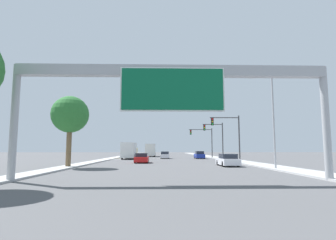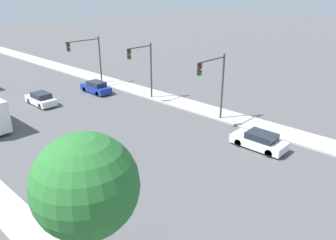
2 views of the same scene
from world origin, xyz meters
name	(u,v)px [view 1 (image 1 of 2)]	position (x,y,z in m)	size (l,w,h in m)	color
sidewalk_right	(215,157)	(11.25, 60.00, 0.07)	(3.00, 120.00, 0.15)	#A9A9A9
median_strip_left	(116,157)	(-10.75, 60.00, 0.07)	(2.00, 120.00, 0.15)	#A9A9A9
sign_gantry	(172,86)	(0.00, 17.91, 6.02)	(20.37, 0.73, 7.39)	#9EA0A5
car_mid_left	(199,155)	(7.00, 54.75, 0.71)	(1.73, 4.45, 1.52)	navy
car_near_left	(228,160)	(7.00, 31.94, 0.67)	(1.88, 4.48, 1.42)	silver
car_far_center	(165,155)	(0.00, 55.51, 0.68)	(1.77, 4.26, 1.44)	silver
car_near_center	(142,158)	(-3.50, 39.29, 0.66)	(1.88, 4.30, 1.39)	red
truck_box_primary	(151,150)	(-3.50, 69.26, 1.64)	(2.43, 7.86, 3.22)	red
truck_box_secondary	(129,151)	(-7.00, 53.56, 1.62)	(2.47, 8.67, 3.18)	yellow
traffic_light_near_intersection	(230,131)	(8.99, 38.00, 4.47)	(4.20, 0.32, 6.68)	#3D3D3F
traffic_light_mid_block	(217,135)	(9.18, 48.00, 4.40)	(3.64, 0.32, 6.65)	#3D3D3F
traffic_light_far_intersection	(205,138)	(8.65, 58.00, 4.39)	(5.10, 0.32, 6.44)	#3D3D3F
palm_tree_background	(70,115)	(-10.65, 29.93, 5.66)	(4.00, 4.00, 7.73)	brown
street_lamp_right	(271,114)	(10.08, 26.77, 5.47)	(2.43, 0.28, 9.40)	#9EA0A5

